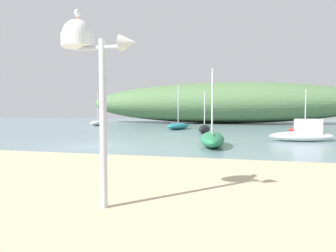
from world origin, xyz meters
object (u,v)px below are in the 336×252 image
at_px(sailboat_outer_mooring, 178,126).
at_px(sailboat_far_right, 305,129).
at_px(mast_structure, 86,51).
at_px(motorboat_off_point, 303,133).
at_px(sailboat_east_reach, 204,129).
at_px(sailboat_by_sandbar, 212,139).
at_px(seagull_on_radar, 77,13).
at_px(sailboat_centre_water, 98,123).

bearing_deg(sailboat_outer_mooring, sailboat_far_right, -9.94).
relative_size(mast_structure, motorboat_off_point, 0.80).
bearing_deg(sailboat_east_reach, sailboat_by_sandbar, -81.26).
bearing_deg(seagull_on_radar, motorboat_off_point, 65.25).
bearing_deg(motorboat_off_point, mast_structure, -114.21).
bearing_deg(seagull_on_radar, sailboat_far_right, 69.16).
distance_m(mast_structure, seagull_on_radar, 0.68).
distance_m(sailboat_centre_water, sailboat_east_reach, 18.50).
distance_m(mast_structure, sailboat_by_sandbar, 11.06).
height_order(mast_structure, sailboat_outer_mooring, sailboat_outer_mooring).
xyz_separation_m(sailboat_centre_water, motorboat_off_point, (22.21, -15.42, 0.16)).
xyz_separation_m(seagull_on_radar, sailboat_far_right, (8.58, 22.55, -3.24)).
bearing_deg(mast_structure, motorboat_off_point, 65.79).
distance_m(sailboat_far_right, motorboat_off_point, 8.11).
bearing_deg(sailboat_far_right, sailboat_outer_mooring, 170.06).
height_order(mast_structure, sailboat_by_sandbar, sailboat_by_sandbar).
xyz_separation_m(seagull_on_radar, sailboat_east_reach, (-0.01, 19.89, -3.16)).
distance_m(sailboat_by_sandbar, sailboat_outer_mooring, 14.70).
distance_m(sailboat_by_sandbar, sailboat_far_right, 13.85).
height_order(sailboat_outer_mooring, sailboat_east_reach, sailboat_outer_mooring).
relative_size(seagull_on_radar, sailboat_by_sandbar, 0.06).
bearing_deg(mast_structure, sailboat_outer_mooring, 98.00).
xyz_separation_m(sailboat_far_right, motorboat_off_point, (-1.83, -7.90, 0.20)).
bearing_deg(sailboat_east_reach, sailboat_outer_mooring, 124.76).
xyz_separation_m(sailboat_outer_mooring, motorboat_off_point, (10.05, -9.98, 0.14)).
relative_size(sailboat_centre_water, sailboat_far_right, 1.16).
bearing_deg(seagull_on_radar, sailboat_by_sandbar, 82.52).
bearing_deg(sailboat_east_reach, sailboat_centre_water, 146.59).
xyz_separation_m(sailboat_by_sandbar, motorboat_off_point, (5.35, 3.95, 0.10)).
height_order(mast_structure, sailboat_far_right, sailboat_far_right).
bearing_deg(seagull_on_radar, sailboat_outer_mooring, 97.63).
relative_size(sailboat_far_right, sailboat_east_reach, 1.07).
xyz_separation_m(mast_structure, sailboat_far_right, (8.42, 22.56, -2.58)).
xyz_separation_m(sailboat_by_sandbar, sailboat_far_right, (7.18, 11.85, -0.11)).
xyz_separation_m(seagull_on_radar, motorboat_off_point, (6.75, 14.65, -3.04)).
xyz_separation_m(sailboat_outer_mooring, sailboat_east_reach, (3.29, -4.74, 0.03)).
height_order(mast_structure, motorboat_off_point, mast_structure).
bearing_deg(sailboat_centre_water, mast_structure, -62.57).
bearing_deg(sailboat_far_right, mast_structure, -110.46).
distance_m(seagull_on_radar, sailboat_by_sandbar, 11.24).
xyz_separation_m(mast_structure, motorboat_off_point, (6.59, 14.66, -2.38)).
bearing_deg(sailboat_centre_water, sailboat_east_reach, -33.41).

